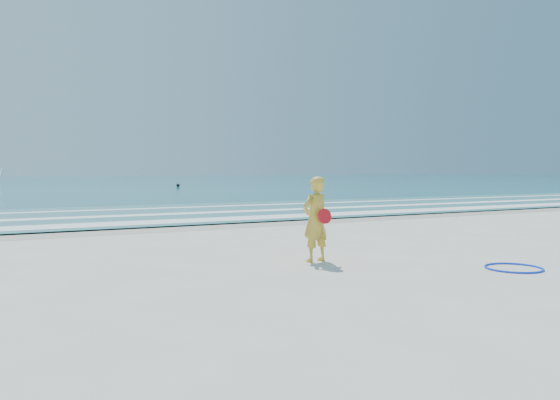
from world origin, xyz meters
name	(u,v)px	position (x,y,z in m)	size (l,w,h in m)	color
ground	(387,280)	(0.00, 0.00, 0.00)	(400.00, 400.00, 0.00)	silver
wet_sand	(188,226)	(0.00, 9.00, 0.00)	(400.00, 2.40, 0.00)	#B2A893
ocean	(17,180)	(0.00, 105.00, 0.02)	(400.00, 190.00, 0.04)	#19727F
shallow	(144,213)	(0.00, 14.00, 0.04)	(400.00, 10.00, 0.01)	#59B7AD
foam_near	(174,221)	(0.00, 10.30, 0.05)	(400.00, 1.40, 0.01)	white
foam_mid	(150,215)	(0.00, 13.20, 0.05)	(400.00, 0.90, 0.01)	white
foam_far	(128,209)	(0.00, 16.50, 0.05)	(400.00, 0.60, 0.01)	white
hoop	(514,268)	(2.47, -0.25, 0.02)	(0.93, 0.93, 0.03)	#0E3AFF
buoy	(178,185)	(11.90, 46.88, 0.22)	(0.35, 0.35, 0.35)	black
woman	(315,219)	(-0.03, 1.94, 0.76)	(0.62, 0.47, 1.52)	gold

